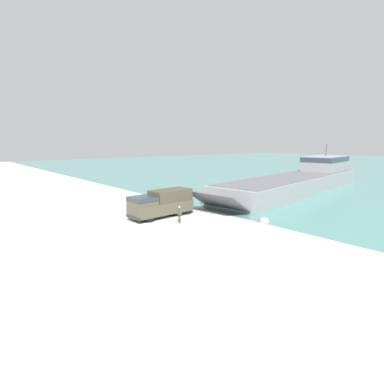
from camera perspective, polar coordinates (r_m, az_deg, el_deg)
The scene contains 10 objects.
ground_plane at distance 35.41m, azimuth -5.02°, elevation -3.83°, with size 240.00×240.00×0.00m, color #B7B5AD.
landing_craft at distance 55.63m, azimuth 20.35°, elevation 2.48°, with size 12.46×43.53×7.85m.
military_truck at distance 32.99m, azimuth -5.85°, elevation -2.10°, with size 2.70×7.44×2.90m.
soldier_on_ramp at distance 30.27m, azimuth -2.41°, elevation -4.07°, with size 0.45×0.27×1.78m.
moored_boat_a at distance 98.98m, azimuth 24.24°, elevation 4.25°, with size 5.14×6.60×1.94m.
moored_boat_c at distance 89.97m, azimuth 26.31°, elevation 3.63°, with size 5.50×5.97×1.73m.
mooring_bollard at distance 40.52m, azimuth -3.96°, elevation -1.60°, with size 0.27×0.27×0.69m.
shoreline_rock_a at distance 31.70m, azimuth 13.57°, elevation -5.64°, with size 1.18×1.18×1.18m, color gray.
shoreline_rock_b at distance 41.03m, azimuth -4.37°, elevation -2.00°, with size 1.25×1.25×1.25m, color gray.
shoreline_rock_c at distance 43.57m, azimuth -7.09°, elevation -1.37°, with size 1.21×1.21×1.21m, color gray.
Camera 1 is at (28.01, -20.11, 8.07)m, focal length 28.00 mm.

